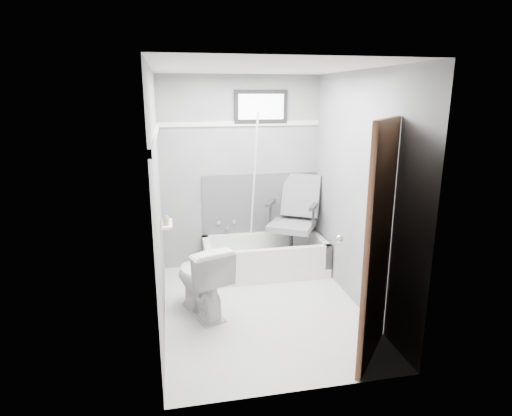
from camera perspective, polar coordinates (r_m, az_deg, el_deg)
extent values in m
plane|color=white|center=(4.58, 0.89, -13.31)|extent=(2.60, 2.60, 0.00)
plane|color=silver|center=(4.04, 1.04, 18.22)|extent=(2.60, 2.60, 0.00)
cube|color=slate|center=(5.40, -2.01, 4.61)|extent=(2.00, 0.02, 2.40)
cube|color=slate|center=(2.94, 6.42, -4.38)|extent=(2.00, 0.02, 2.40)
cube|color=slate|center=(4.06, -12.96, 0.75)|extent=(0.02, 2.60, 2.40)
cube|color=slate|center=(4.47, 13.60, 2.00)|extent=(0.02, 2.60, 2.40)
imported|color=white|center=(4.39, -7.28, -9.37)|extent=(0.66, 0.86, 0.74)
cube|color=#4C4C4F|center=(5.52, 0.60, 0.60)|extent=(1.50, 0.02, 0.78)
cube|color=white|center=(5.31, -2.05, 11.18)|extent=(2.00, 0.02, 0.06)
cube|color=white|center=(3.96, -13.30, 9.50)|extent=(0.02, 2.60, 0.06)
cylinder|color=white|center=(5.22, -0.33, 2.57)|extent=(0.02, 0.56, 1.88)
cube|color=white|center=(4.41, -11.76, -2.09)|extent=(0.10, 0.32, 0.02)
imported|color=tan|center=(4.32, -11.94, -1.58)|extent=(0.06, 0.06, 0.11)
imported|color=slate|center=(4.45, -11.93, -1.15)|extent=(0.10, 0.10, 0.09)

